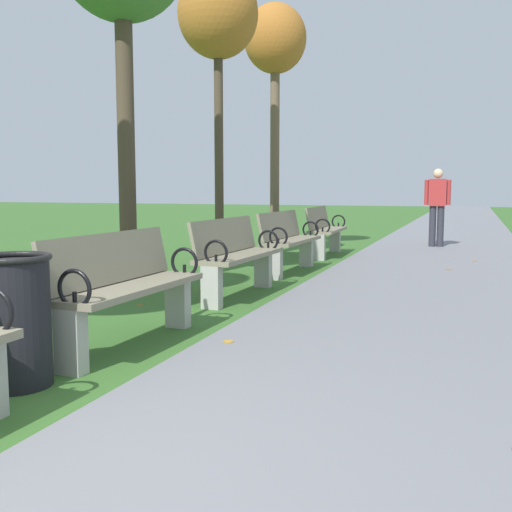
% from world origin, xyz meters
% --- Properties ---
extents(paved_walkway, '(3.07, 44.00, 0.02)m').
position_xyz_m(paved_walkway, '(1.53, 18.00, 0.01)').
color(paved_walkway, slate).
rests_on(paved_walkway, ground).
extents(park_bench_2, '(0.52, 1.61, 0.90)m').
position_xyz_m(park_bench_2, '(-0.50, 2.19, 0.49)').
color(park_bench_2, gray).
rests_on(park_bench_2, ground).
extents(park_bench_3, '(0.53, 1.62, 0.90)m').
position_xyz_m(park_bench_3, '(-0.50, 4.54, 0.49)').
color(park_bench_3, gray).
rests_on(park_bench_3, ground).
extents(park_bench_4, '(0.53, 1.62, 0.90)m').
position_xyz_m(park_bench_4, '(-0.50, 6.66, 0.49)').
color(park_bench_4, gray).
rests_on(park_bench_4, ground).
extents(park_bench_5, '(0.52, 1.61, 0.90)m').
position_xyz_m(park_bench_5, '(-0.50, 9.02, 0.49)').
color(park_bench_5, gray).
rests_on(park_bench_5, ground).
extents(tree_4, '(1.26, 1.26, 4.64)m').
position_xyz_m(tree_4, '(-1.82, 7.16, 3.88)').
color(tree_4, '#4C3D2D').
rests_on(tree_4, ground).
extents(tree_5, '(1.17, 1.17, 4.66)m').
position_xyz_m(tree_5, '(-1.55, 9.25, 3.88)').
color(tree_5, brown).
rests_on(tree_5, ground).
extents(pedestrian_walking, '(0.53, 0.24, 1.62)m').
position_xyz_m(pedestrian_walking, '(1.34, 11.32, 0.93)').
color(pedestrian_walking, '#2D2D38').
rests_on(pedestrian_walking, paved_walkway).
extents(trash_bin, '(0.48, 0.48, 0.84)m').
position_xyz_m(trash_bin, '(-0.65, 1.13, 0.42)').
color(trash_bin, black).
rests_on(trash_bin, ground).
extents(scattered_leaves, '(4.30, 13.11, 0.02)m').
position_xyz_m(scattered_leaves, '(0.32, 5.39, 0.01)').
color(scattered_leaves, '#AD6B23').
rests_on(scattered_leaves, ground).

